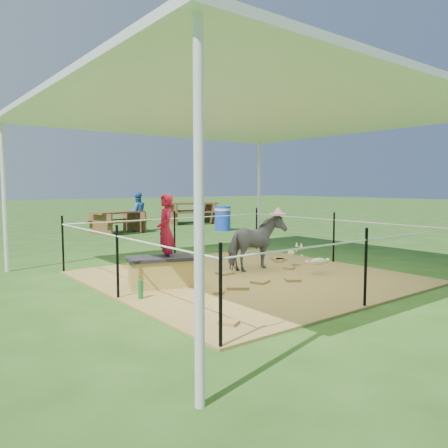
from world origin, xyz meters
TOP-DOWN VIEW (x-y plane):
  - ground at (0.00, 0.00)m, footprint 90.00×90.00m
  - hay_patch at (0.00, 0.00)m, footprint 4.60×4.60m
  - canopy_tent at (0.00, 0.00)m, footprint 6.30×6.30m
  - rope_fence at (0.00, -0.00)m, footprint 4.54×4.54m
  - straw_bale at (-1.49, 0.21)m, footprint 0.99×0.71m
  - dark_cloth at (-1.49, 0.21)m, footprint 1.06×0.77m
  - woman at (-1.39, 0.21)m, footprint 0.37×0.45m
  - green_bottle at (-2.04, -0.24)m, footprint 0.09×0.09m
  - pony at (0.48, 0.29)m, footprint 1.19×0.65m
  - pink_hat at (0.48, 0.29)m, footprint 0.30×0.30m
  - foal at (1.07, -0.61)m, footprint 0.96×0.70m
  - trash_barrel at (4.35, 6.29)m, footprint 0.57×0.57m
  - picnic_table_near at (1.22, 7.71)m, footprint 1.88×1.53m
  - picnic_table_far at (5.07, 9.28)m, footprint 2.36×1.98m
  - distant_person at (1.96, 7.82)m, footprint 0.69×0.56m

SIDE VIEW (x-z plane):
  - ground at x=0.00m, z-range 0.00..0.00m
  - hay_patch at x=0.00m, z-range 0.00..0.03m
  - green_bottle at x=-2.04m, z-range 0.03..0.28m
  - straw_bale at x=-1.49m, z-range 0.03..0.43m
  - foal at x=1.07m, z-range 0.03..0.51m
  - picnic_table_near at x=1.22m, z-range 0.00..0.70m
  - trash_barrel at x=4.35m, z-range 0.00..0.82m
  - picnic_table_far at x=5.07m, z-range 0.00..0.85m
  - dark_cloth at x=-1.49m, z-range 0.43..0.48m
  - pony at x=0.48m, z-range 0.03..0.99m
  - rope_fence at x=0.00m, z-range 0.14..1.14m
  - distant_person at x=1.96m, z-range 0.00..1.30m
  - woman at x=-1.39m, z-range 0.43..1.49m
  - pink_hat at x=0.48m, z-range 0.99..1.13m
  - canopy_tent at x=0.00m, z-range 1.24..4.14m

